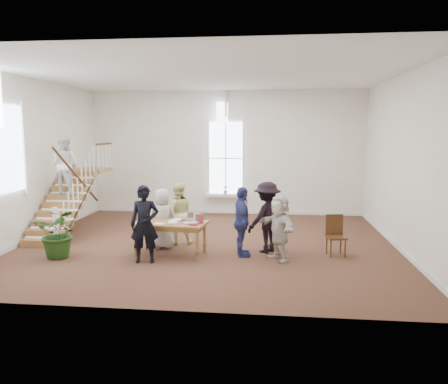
# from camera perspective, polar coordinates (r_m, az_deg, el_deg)

# --- Properties ---
(ground) EXTENTS (10.00, 10.00, 0.00)m
(ground) POSITION_cam_1_polar(r_m,az_deg,el_deg) (11.99, -2.01, -6.75)
(ground) COLOR #4A2C1D
(ground) RESTS_ON ground
(room_shell) EXTENTS (10.49, 10.00, 10.00)m
(room_shell) POSITION_cam_1_polar(r_m,az_deg,el_deg) (16.17, 0.22, -1.43)
(room_shell) COLOR silver
(room_shell) RESTS_ON ground
(staircase) EXTENTS (1.10, 4.10, 2.92)m
(staircase) POSITION_cam_1_polar(r_m,az_deg,el_deg) (13.70, -19.86, 1.52)
(staircase) COLOR brown
(staircase) RESTS_ON ground
(library_table) EXTENTS (1.84, 1.06, 0.89)m
(library_table) POSITION_cam_1_polar(r_m,az_deg,el_deg) (10.84, -7.00, -4.36)
(library_table) COLOR brown
(library_table) RESTS_ON ground
(police_officer) EXTENTS (0.72, 0.53, 1.81)m
(police_officer) POSITION_cam_1_polar(r_m,az_deg,el_deg) (10.30, -10.32, -4.15)
(police_officer) COLOR black
(police_officer) RESTS_ON ground
(elderly_woman) EXTENTS (0.82, 0.57, 1.58)m
(elderly_woman) POSITION_cam_1_polar(r_m,az_deg,el_deg) (11.48, -8.06, -3.44)
(elderly_woman) COLOR beige
(elderly_woman) RESTS_ON ground
(person_yellow) EXTENTS (0.95, 0.82, 1.69)m
(person_yellow) POSITION_cam_1_polar(r_m,az_deg,el_deg) (11.88, -6.06, -2.75)
(person_yellow) COLOR #F4F098
(person_yellow) RESTS_ON ground
(woman_cluster_a) EXTENTS (0.61, 1.07, 1.72)m
(woman_cluster_a) POSITION_cam_1_polar(r_m,az_deg,el_deg) (10.64, 2.36, -3.91)
(woman_cluster_a) COLOR navy
(woman_cluster_a) RESTS_ON ground
(woman_cluster_b) EXTENTS (1.29, 1.29, 1.79)m
(woman_cluster_b) POSITION_cam_1_polar(r_m,az_deg,el_deg) (11.05, 5.63, -3.29)
(woman_cluster_b) COLOR black
(woman_cluster_b) RESTS_ON ground
(woman_cluster_c) EXTENTS (1.16, 1.48, 1.57)m
(woman_cluster_c) POSITION_cam_1_polar(r_m,az_deg,el_deg) (10.44, 7.23, -4.63)
(woman_cluster_c) COLOR silver
(woman_cluster_c) RESTS_ON ground
(floor_plant) EXTENTS (1.21, 1.08, 1.21)m
(floor_plant) POSITION_cam_1_polar(r_m,az_deg,el_deg) (11.30, -20.71, -5.03)
(floor_plant) COLOR #1C3E13
(floor_plant) RESTS_ON ground
(side_chair) EXTENTS (0.50, 0.50, 1.00)m
(side_chair) POSITION_cam_1_polar(r_m,az_deg,el_deg) (11.14, 14.33, -5.18)
(side_chair) COLOR #3A1C0F
(side_chair) RESTS_ON ground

